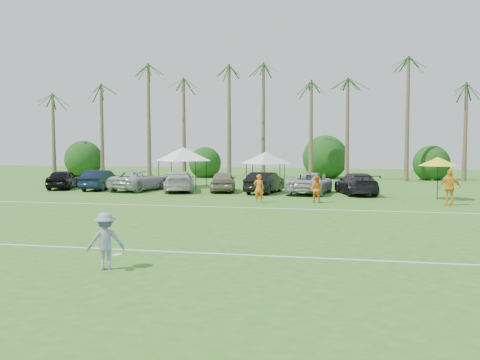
# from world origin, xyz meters

# --- Properties ---
(ground) EXTENTS (120.00, 120.00, 0.00)m
(ground) POSITION_xyz_m (0.00, 0.00, 0.00)
(ground) COLOR #367021
(ground) RESTS_ON ground
(field_lines) EXTENTS (80.00, 12.10, 0.01)m
(field_lines) POSITION_xyz_m (0.00, 8.00, 0.01)
(field_lines) COLOR white
(field_lines) RESTS_ON ground
(palm_tree_0) EXTENTS (2.40, 2.40, 8.90)m
(palm_tree_0) POSITION_xyz_m (-22.00, 38.00, 7.48)
(palm_tree_0) COLOR brown
(palm_tree_0) RESTS_ON ground
(palm_tree_1) EXTENTS (2.40, 2.40, 9.90)m
(palm_tree_1) POSITION_xyz_m (-17.00, 38.00, 8.35)
(palm_tree_1) COLOR brown
(palm_tree_1) RESTS_ON ground
(palm_tree_2) EXTENTS (2.40, 2.40, 10.90)m
(palm_tree_2) POSITION_xyz_m (-12.00, 38.00, 9.21)
(palm_tree_2) COLOR brown
(palm_tree_2) RESTS_ON ground
(palm_tree_3) EXTENTS (2.40, 2.40, 11.90)m
(palm_tree_3) POSITION_xyz_m (-8.00, 38.00, 10.06)
(palm_tree_3) COLOR brown
(palm_tree_3) RESTS_ON ground
(palm_tree_4) EXTENTS (2.40, 2.40, 8.90)m
(palm_tree_4) POSITION_xyz_m (-4.00, 38.00, 7.48)
(palm_tree_4) COLOR brown
(palm_tree_4) RESTS_ON ground
(palm_tree_5) EXTENTS (2.40, 2.40, 9.90)m
(palm_tree_5) POSITION_xyz_m (0.00, 38.00, 8.35)
(palm_tree_5) COLOR brown
(palm_tree_5) RESTS_ON ground
(palm_tree_6) EXTENTS (2.40, 2.40, 10.90)m
(palm_tree_6) POSITION_xyz_m (4.00, 38.00, 9.21)
(palm_tree_6) COLOR brown
(palm_tree_6) RESTS_ON ground
(palm_tree_7) EXTENTS (2.40, 2.40, 11.90)m
(palm_tree_7) POSITION_xyz_m (8.00, 38.00, 10.06)
(palm_tree_7) COLOR brown
(palm_tree_7) RESTS_ON ground
(palm_tree_8) EXTENTS (2.40, 2.40, 8.90)m
(palm_tree_8) POSITION_xyz_m (13.00, 38.00, 7.48)
(palm_tree_8) COLOR brown
(palm_tree_8) RESTS_ON ground
(palm_tree_9) EXTENTS (2.40, 2.40, 9.90)m
(palm_tree_9) POSITION_xyz_m (18.00, 38.00, 8.35)
(palm_tree_9) COLOR brown
(palm_tree_9) RESTS_ON ground
(bush_tree_0) EXTENTS (4.00, 4.00, 4.00)m
(bush_tree_0) POSITION_xyz_m (-19.00, 39.00, 1.80)
(bush_tree_0) COLOR brown
(bush_tree_0) RESTS_ON ground
(bush_tree_1) EXTENTS (4.00, 4.00, 4.00)m
(bush_tree_1) POSITION_xyz_m (-6.00, 39.00, 1.80)
(bush_tree_1) COLOR brown
(bush_tree_1) RESTS_ON ground
(bush_tree_2) EXTENTS (4.00, 4.00, 4.00)m
(bush_tree_2) POSITION_xyz_m (6.00, 39.00, 1.80)
(bush_tree_2) COLOR brown
(bush_tree_2) RESTS_ON ground
(bush_tree_3) EXTENTS (4.00, 4.00, 4.00)m
(bush_tree_3) POSITION_xyz_m (16.00, 39.00, 1.80)
(bush_tree_3) COLOR brown
(bush_tree_3) RESTS_ON ground
(sideline_player_a) EXTENTS (0.67, 0.50, 1.67)m
(sideline_player_a) POSITION_xyz_m (3.25, 16.74, 0.83)
(sideline_player_a) COLOR orange
(sideline_player_a) RESTS_ON ground
(sideline_player_b) EXTENTS (0.93, 0.82, 1.60)m
(sideline_player_b) POSITION_xyz_m (6.59, 17.35, 0.80)
(sideline_player_b) COLOR orange
(sideline_player_b) RESTS_ON ground
(sideline_player_c) EXTENTS (1.20, 0.55, 2.01)m
(sideline_player_c) POSITION_xyz_m (14.03, 17.42, 1.00)
(sideline_player_c) COLOR #FFA51C
(sideline_player_c) RESTS_ON ground
(canopy_tent_left) EXTENTS (4.56, 4.56, 3.69)m
(canopy_tent_left) POSITION_xyz_m (-4.43, 26.05, 3.16)
(canopy_tent_left) COLOR black
(canopy_tent_left) RESTS_ON ground
(canopy_tent_right) EXTENTS (4.05, 4.05, 3.28)m
(canopy_tent_right) POSITION_xyz_m (1.95, 27.43, 2.81)
(canopy_tent_right) COLOR black
(canopy_tent_right) RESTS_ON ground
(market_umbrella) EXTENTS (2.38, 2.38, 2.65)m
(market_umbrella) POSITION_xyz_m (13.80, 20.33, 2.38)
(market_umbrella) COLOR black
(market_umbrella) RESTS_ON ground
(frisbee_player) EXTENTS (1.19, 1.00, 1.59)m
(frisbee_player) POSITION_xyz_m (1.93, -0.63, 0.80)
(frisbee_player) COLOR #7D86B1
(frisbee_player) RESTS_ON ground
(parked_car_0) EXTENTS (2.80, 4.66, 1.48)m
(parked_car_0) POSITION_xyz_m (-12.98, 22.84, 0.74)
(parked_car_0) COLOR black
(parked_car_0) RESTS_ON ground
(parked_car_1) EXTENTS (1.87, 4.60, 1.48)m
(parked_car_1) POSITION_xyz_m (-9.85, 22.70, 0.74)
(parked_car_1) COLOR black
(parked_car_1) RESTS_ON ground
(parked_car_2) EXTENTS (3.41, 5.70, 1.48)m
(parked_car_2) POSITION_xyz_m (-6.72, 22.71, 0.74)
(parked_car_2) COLOR #AFB1B6
(parked_car_2) RESTS_ON ground
(parked_car_3) EXTENTS (3.42, 5.49, 1.48)m
(parked_car_3) POSITION_xyz_m (-3.59, 22.53, 0.74)
(parked_car_3) COLOR #BABABD
(parked_car_3) RESTS_ON ground
(parked_car_4) EXTENTS (2.58, 4.62, 1.48)m
(parked_car_4) POSITION_xyz_m (-0.46, 23.08, 0.74)
(parked_car_4) COLOR gray
(parked_car_4) RESTS_ON ground
(parked_car_5) EXTENTS (2.34, 4.71, 1.48)m
(parked_car_5) POSITION_xyz_m (2.67, 22.59, 0.74)
(parked_car_5) COLOR black
(parked_car_5) RESTS_ON ground
(parked_car_6) EXTENTS (3.11, 5.61, 1.48)m
(parked_car_6) POSITION_xyz_m (5.80, 22.71, 0.74)
(parked_car_6) COLOR #B3B6BF
(parked_car_6) RESTS_ON ground
(parked_car_7) EXTENTS (3.35, 5.48, 1.48)m
(parked_car_7) POSITION_xyz_m (8.93, 22.88, 0.74)
(parked_car_7) COLOR black
(parked_car_7) RESTS_ON ground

